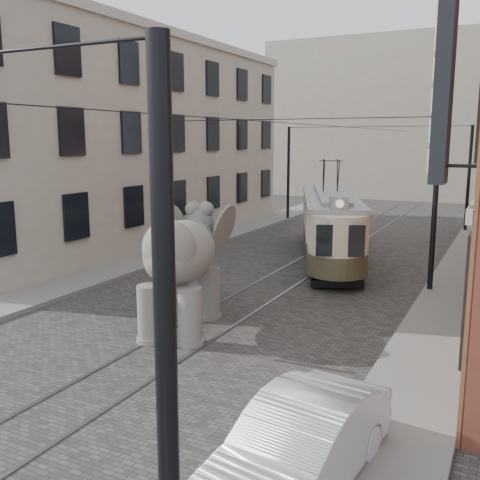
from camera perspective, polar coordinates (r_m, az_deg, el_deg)
The scene contains 10 objects.
ground at distance 16.28m, azimuth -2.79°, elevation -8.38°, with size 120.00×120.00×0.00m, color #454340.
tram_rails at distance 16.28m, azimuth -2.79°, elevation -8.34°, with size 1.54×80.00×0.02m, color slate, non-canonical shape.
sidewalk_right at distance 14.48m, azimuth 18.84°, elevation -11.08°, with size 2.00×60.00×0.15m, color slate.
sidewalk_left at distance 20.12m, azimuth -19.23°, elevation -5.07°, with size 2.00×60.00×0.15m, color slate.
stucco_building at distance 29.90m, azimuth -12.09°, elevation 9.70°, with size 7.00×24.00×10.00m, color #9D9382.
distant_block at distance 54.00m, azimuth 18.81°, elevation 11.71°, with size 28.00×10.00×14.00m, color #9D9382.
catenary at distance 20.13m, azimuth 3.61°, elevation 3.99°, with size 11.00×30.20×6.00m, color black, non-canonical shape.
tram at distance 24.67m, azimuth 9.22°, elevation 3.11°, with size 2.26×10.94×4.34m, color beige, non-canonical shape.
elephant at distance 15.23m, azimuth -6.14°, elevation -3.12°, with size 3.05×5.54×3.39m, color slate, non-canonical shape.
parked_car at distance 8.85m, azimuth 6.09°, elevation -20.47°, with size 1.50×4.26×1.40m, color silver.
Camera 1 is at (7.56, -13.44, 5.23)m, focal length 41.42 mm.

